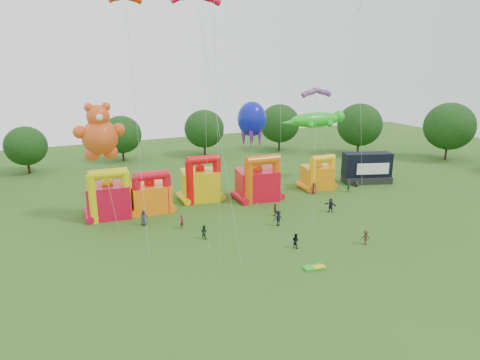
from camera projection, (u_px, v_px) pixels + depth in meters
name	position (u px, v px, depth m)	size (l,w,h in m)	color
ground	(334.00, 291.00, 37.46)	(160.00, 160.00, 0.00)	#295718
tree_ring	(322.00, 224.00, 35.83)	(125.26, 127.38, 12.07)	#352314
bouncy_castle_0	(109.00, 198.00, 54.44)	(5.68, 4.75, 6.69)	red
bouncy_castle_1	(151.00, 196.00, 56.49)	(5.07, 4.08, 5.83)	orange
bouncy_castle_2	(201.00, 183.00, 61.09)	(5.80, 4.96, 6.80)	#DEBB0B
bouncy_castle_3	(258.00, 182.00, 61.45)	(6.38, 5.47, 6.78)	red
bouncy_castle_4	(318.00, 175.00, 66.73)	(5.23, 4.55, 5.58)	orange
stage_trailer	(367.00, 168.00, 69.92)	(8.25, 5.16, 5.01)	black
teddy_bear_kite	(102.00, 147.00, 51.46)	(6.05, 6.71, 14.78)	#D84A18
gecko_kite	(322.00, 137.00, 67.87)	(11.92, 9.49, 11.60)	green
octopus_kite	(253.00, 148.00, 62.90)	(4.51, 8.73, 13.71)	#0B16AB
parafoil_kites	(219.00, 133.00, 48.20)	(26.94, 17.45, 27.33)	red
diamond_kites	(261.00, 89.00, 44.41)	(19.16, 11.95, 38.78)	red
folded_kite_bundle	(314.00, 268.00, 41.44)	(2.11, 1.30, 0.31)	green
spectator_0	(144.00, 218.00, 52.10)	(0.95, 0.62, 1.94)	#272C41
spectator_1	(182.00, 222.00, 51.24)	(0.62, 0.40, 1.69)	maroon
spectator_2	(204.00, 232.00, 48.25)	(0.80, 0.62, 1.65)	#153624
spectator_3	(278.00, 218.00, 51.98)	(1.27, 0.73, 1.96)	black
spectator_4	(275.00, 210.00, 55.31)	(0.95, 0.40, 1.62)	#482F1D
spectator_5	(331.00, 205.00, 56.67)	(1.74, 0.56, 1.88)	#232138
spectator_6	(314.00, 188.00, 64.27)	(0.86, 0.56, 1.76)	#511817
spectator_7	(349.00, 186.00, 65.33)	(0.68, 0.45, 1.87)	#173B23
spectator_8	(295.00, 241.00, 45.91)	(0.80, 0.62, 1.64)	black
spectator_9	(365.00, 237.00, 46.74)	(1.07, 0.62, 1.66)	#432C1B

